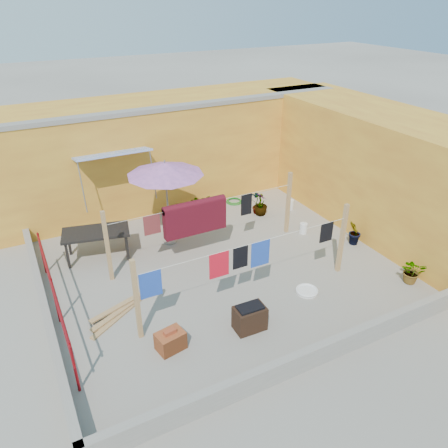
{
  "coord_description": "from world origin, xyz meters",
  "views": [
    {
      "loc": [
        -4.07,
        -8.0,
        6.07
      ],
      "look_at": [
        0.25,
        0.3,
        1.04
      ],
      "focal_mm": 35.0,
      "sensor_mm": 36.0,
      "label": 1
    }
  ],
  "objects_px": {
    "outdoor_table": "(96,234)",
    "green_hose": "(234,201)",
    "white_basin": "(307,291)",
    "water_jug_a": "(290,204)",
    "patio_umbrella": "(165,169)",
    "plant_back_a": "(199,206)",
    "brick_stack": "(171,341)",
    "brazier": "(250,318)",
    "water_jug_b": "(303,228)"
  },
  "relations": [
    {
      "from": "patio_umbrella",
      "to": "water_jug_a",
      "type": "relative_size",
      "value": 7.07
    },
    {
      "from": "white_basin",
      "to": "water_jug_a",
      "type": "bearing_deg",
      "value": 60.13
    },
    {
      "from": "brazier",
      "to": "brick_stack",
      "type": "bearing_deg",
      "value": 172.91
    },
    {
      "from": "green_hose",
      "to": "brick_stack",
      "type": "bearing_deg",
      "value": -129.11
    },
    {
      "from": "brick_stack",
      "to": "green_hose",
      "type": "xyz_separation_m",
      "value": [
        4.22,
        5.19,
        -0.16
      ]
    },
    {
      "from": "outdoor_table",
      "to": "brazier",
      "type": "distance_m",
      "value": 4.61
    },
    {
      "from": "water_jug_b",
      "to": "green_hose",
      "type": "bearing_deg",
      "value": 105.85
    },
    {
      "from": "green_hose",
      "to": "brazier",
      "type": "bearing_deg",
      "value": -115.71
    },
    {
      "from": "brick_stack",
      "to": "water_jug_b",
      "type": "bearing_deg",
      "value": 26.79
    },
    {
      "from": "brazier",
      "to": "outdoor_table",
      "type": "bearing_deg",
      "value": 116.8
    },
    {
      "from": "white_basin",
      "to": "brazier",
      "type": "bearing_deg",
      "value": -166.56
    },
    {
      "from": "outdoor_table",
      "to": "green_hose",
      "type": "distance_m",
      "value": 4.89
    },
    {
      "from": "green_hose",
      "to": "outdoor_table",
      "type": "bearing_deg",
      "value": -164.48
    },
    {
      "from": "white_basin",
      "to": "green_hose",
      "type": "relative_size",
      "value": 0.97
    },
    {
      "from": "patio_umbrella",
      "to": "plant_back_a",
      "type": "height_order",
      "value": "patio_umbrella"
    },
    {
      "from": "patio_umbrella",
      "to": "water_jug_a",
      "type": "xyz_separation_m",
      "value": [
        4.08,
        0.17,
        -1.95
      ]
    },
    {
      "from": "brazier",
      "to": "white_basin",
      "type": "bearing_deg",
      "value": 13.44
    },
    {
      "from": "patio_umbrella",
      "to": "brick_stack",
      "type": "xyz_separation_m",
      "value": [
        -1.44,
        -3.77,
        -1.92
      ]
    },
    {
      "from": "outdoor_table",
      "to": "brick_stack",
      "type": "relative_size",
      "value": 3.04
    },
    {
      "from": "brazier",
      "to": "green_hose",
      "type": "distance_m",
      "value": 5.99
    },
    {
      "from": "brazier",
      "to": "white_basin",
      "type": "distance_m",
      "value": 1.82
    },
    {
      "from": "brick_stack",
      "to": "water_jug_b",
      "type": "xyz_separation_m",
      "value": [
        4.98,
        2.51,
        -0.05
      ]
    },
    {
      "from": "brick_stack",
      "to": "plant_back_a",
      "type": "xyz_separation_m",
      "value": [
        2.82,
        4.82,
        0.15
      ]
    },
    {
      "from": "white_basin",
      "to": "water_jug_b",
      "type": "bearing_deg",
      "value": 55.17
    },
    {
      "from": "brick_stack",
      "to": "brazier",
      "type": "height_order",
      "value": "brazier"
    },
    {
      "from": "water_jug_b",
      "to": "water_jug_a",
      "type": "bearing_deg",
      "value": 69.23
    },
    {
      "from": "patio_umbrella",
      "to": "white_basin",
      "type": "xyz_separation_m",
      "value": [
        1.94,
        -3.55,
        -2.07
      ]
    },
    {
      "from": "water_jug_b",
      "to": "green_hose",
      "type": "distance_m",
      "value": 2.78
    },
    {
      "from": "brazier",
      "to": "patio_umbrella",
      "type": "bearing_deg",
      "value": 92.57
    },
    {
      "from": "patio_umbrella",
      "to": "plant_back_a",
      "type": "bearing_deg",
      "value": 37.45
    },
    {
      "from": "plant_back_a",
      "to": "water_jug_a",
      "type": "bearing_deg",
      "value": -18.03
    },
    {
      "from": "patio_umbrella",
      "to": "brazier",
      "type": "height_order",
      "value": "patio_umbrella"
    },
    {
      "from": "water_jug_a",
      "to": "green_hose",
      "type": "bearing_deg",
      "value": 136.21
    },
    {
      "from": "brick_stack",
      "to": "brazier",
      "type": "bearing_deg",
      "value": -7.09
    },
    {
      "from": "patio_umbrella",
      "to": "water_jug_b",
      "type": "xyz_separation_m",
      "value": [
        3.53,
        -1.26,
        -1.96
      ]
    },
    {
      "from": "white_basin",
      "to": "water_jug_b",
      "type": "height_order",
      "value": "water_jug_b"
    },
    {
      "from": "brick_stack",
      "to": "green_hose",
      "type": "distance_m",
      "value": 6.69
    },
    {
      "from": "brazier",
      "to": "water_jug_b",
      "type": "relative_size",
      "value": 1.86
    },
    {
      "from": "outdoor_table",
      "to": "brick_stack",
      "type": "height_order",
      "value": "outdoor_table"
    },
    {
      "from": "patio_umbrella",
      "to": "green_hose",
      "type": "relative_size",
      "value": 4.91
    },
    {
      "from": "brick_stack",
      "to": "green_hose",
      "type": "height_order",
      "value": "brick_stack"
    },
    {
      "from": "brick_stack",
      "to": "green_hose",
      "type": "relative_size",
      "value": 1.11
    },
    {
      "from": "outdoor_table",
      "to": "white_basin",
      "type": "height_order",
      "value": "outdoor_table"
    },
    {
      "from": "white_basin",
      "to": "water_jug_a",
      "type": "distance_m",
      "value": 4.3
    },
    {
      "from": "patio_umbrella",
      "to": "white_basin",
      "type": "distance_m",
      "value": 4.54
    },
    {
      "from": "brick_stack",
      "to": "brazier",
      "type": "relative_size",
      "value": 0.92
    },
    {
      "from": "water_jug_a",
      "to": "plant_back_a",
      "type": "bearing_deg",
      "value": 161.97
    },
    {
      "from": "patio_umbrella",
      "to": "brazier",
      "type": "bearing_deg",
      "value": -87.43
    },
    {
      "from": "plant_back_a",
      "to": "brick_stack",
      "type": "bearing_deg",
      "value": -120.3
    },
    {
      "from": "water_jug_a",
      "to": "plant_back_a",
      "type": "relative_size",
      "value": 0.52
    }
  ]
}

